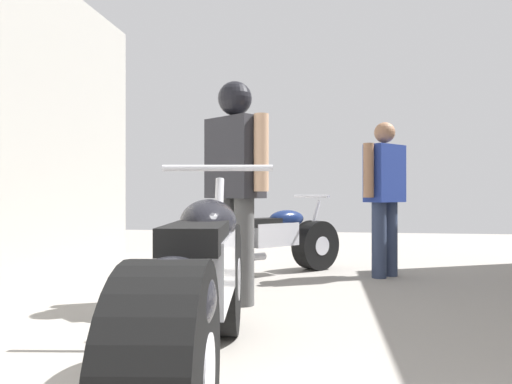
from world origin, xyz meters
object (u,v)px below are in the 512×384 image
object	(u,v)px
motorcycle_maroon_cruiser	(200,293)
motorcycle_black_naked	(270,243)
mechanic_with_helmet	(235,170)
mechanic_in_blue	(385,189)

from	to	relation	value
motorcycle_maroon_cruiser	motorcycle_black_naked	size ratio (longest dim) A/B	1.53
motorcycle_maroon_cruiser	mechanic_with_helmet	size ratio (longest dim) A/B	1.27
motorcycle_maroon_cruiser	motorcycle_black_naked	distance (m)	2.89
motorcycle_maroon_cruiser	motorcycle_black_naked	world-z (taller)	motorcycle_maroon_cruiser
mechanic_in_blue	motorcycle_black_naked	bearing A→B (deg)	-174.24
motorcycle_black_naked	mechanic_with_helmet	bearing A→B (deg)	-96.50
motorcycle_maroon_cruiser	mechanic_with_helmet	world-z (taller)	mechanic_with_helmet
motorcycle_maroon_cruiser	mechanic_in_blue	distance (m)	3.26
motorcycle_maroon_cruiser	motorcycle_black_naked	bearing A→B (deg)	90.41
motorcycle_maroon_cruiser	motorcycle_black_naked	xyz separation A→B (m)	(-0.02, 2.88, -0.08)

